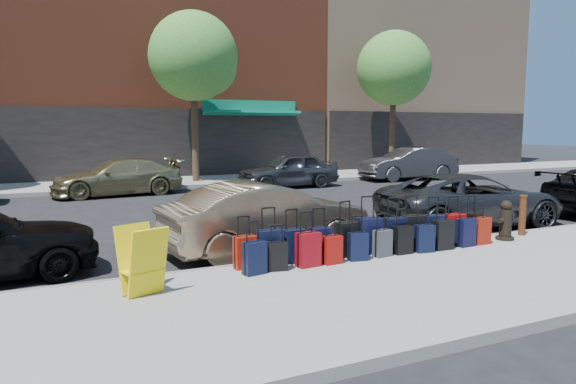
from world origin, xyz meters
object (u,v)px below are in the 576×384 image
tree_right (396,71)px  car_near_1 (267,217)px  tree_center (197,59)px  display_rack (142,261)px  fire_hydrant (506,222)px  car_far_2 (288,170)px  car_far_3 (409,164)px  bollard (523,215)px  car_near_2 (470,200)px  suitcase_front_5 (369,236)px  car_far_1 (118,177)px

tree_right → car_near_1: tree_right is taller
tree_center → display_rack: 16.41m
tree_right → fire_hydrant: 17.22m
car_far_2 → fire_hydrant: bearing=-4.5°
tree_center → car_far_3: tree_center is taller
car_far_3 → bollard: bearing=-24.3°
fire_hydrant → display_rack: bearing=176.7°
car_near_1 → car_far_3: size_ratio=0.91×
car_far_2 → tree_center: bearing=-136.2°
bollard → car_far_3: car_far_3 is taller
bollard → car_near_2: 1.95m
fire_hydrant → display_rack: 7.49m
suitcase_front_5 → car_far_3: bearing=53.9°
fire_hydrant → car_far_1: (-6.32, 12.05, 0.14)m
tree_right → car_near_2: (-6.83, -12.40, -4.75)m
suitcase_front_5 → car_far_2: bearing=76.9°
suitcase_front_5 → car_far_3: (10.22, 11.84, 0.28)m
fire_hydrant → car_near_1: 4.99m
tree_right → car_far_1: (-14.22, -2.44, -4.74)m
tree_center → car_near_1: tree_center is taller
bollard → display_rack: bearing=-175.8°
fire_hydrant → car_far_1: car_far_1 is taller
display_rack → car_far_3: car_far_3 is taller
car_far_2 → display_rack: bearing=-35.7°
fire_hydrant → car_far_3: car_far_3 is taller
bollard → car_near_1: 5.60m
bollard → car_near_1: bearing=164.0°
car_near_2 → car_far_1: 12.41m
suitcase_front_5 → display_rack: size_ratio=1.11×
display_rack → car_near_2: size_ratio=0.20×
fire_hydrant → tree_right: bearing=54.8°
display_rack → car_near_1: (2.79, 2.14, 0.07)m
tree_center → fire_hydrant: tree_center is taller
tree_center → bollard: (3.29, -14.32, -4.81)m
display_rack → car_far_3: bearing=21.9°
car_near_2 → car_far_1: car_far_1 is taller
tree_center → bollard: bearing=-77.1°
car_near_1 → bollard: bearing=-112.3°
tree_right → suitcase_front_5: tree_right is taller
display_rack → car_far_1: 12.53m
fire_hydrant → car_far_3: (6.96, 12.05, 0.24)m
car_far_1 → tree_center: bearing=117.9°
bollard → display_rack: size_ratio=0.91×
car_far_1 → tree_right: bearing=94.4°
car_far_2 → bollard: bearing=-1.0°
tree_right → display_rack: bearing=-135.9°
car_far_1 → car_near_1: bearing=3.6°
car_near_2 → car_far_2: (-0.68, 9.54, 0.06)m
car_far_1 → display_rack: bearing=-10.6°
car_near_1 → car_far_2: 11.14m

